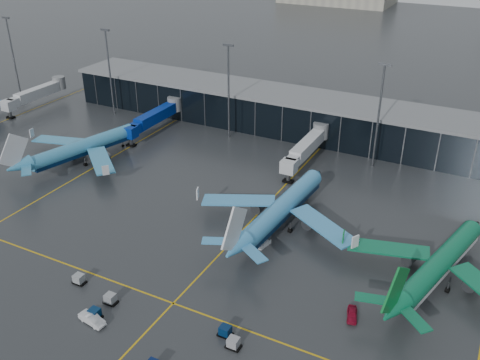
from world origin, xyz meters
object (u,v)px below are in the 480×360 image
at_px(airliner_klm_near, 283,197).
at_px(airliner_aer_lingus, 442,252).
at_px(baggage_carts, 146,320).
at_px(airliner_arkefly, 83,138).
at_px(mobile_airstair, 262,241).
at_px(service_van_white, 92,319).
at_px(service_van_red, 352,314).

bearing_deg(airliner_klm_near, airliner_aer_lingus, -4.58).
bearing_deg(airliner_aer_lingus, baggage_carts, -125.59).
xyz_separation_m(airliner_arkefly, mobile_airstair, (55.03, -13.44, -5.17)).
relative_size(mobile_airstair, service_van_white, 0.75).
distance_m(mobile_airstair, service_van_red, 23.97).
height_order(baggage_carts, service_van_white, baggage_carts).
distance_m(baggage_carts, service_van_white, 8.37).
relative_size(airliner_klm_near, service_van_white, 8.45).
relative_size(airliner_klm_near, service_van_red, 10.21).
bearing_deg(mobile_airstair, service_van_red, -17.75).
xyz_separation_m(airliner_arkefly, service_van_white, (41.04, -44.49, -5.16)).
bearing_deg(airliner_klm_near, baggage_carts, -97.04).
bearing_deg(service_van_red, baggage_carts, -165.48).
xyz_separation_m(service_van_red, service_van_white, (-34.98, -19.47, 0.11)).
height_order(baggage_carts, service_van_red, baggage_carts).
distance_m(airliner_aer_lingus, service_van_white, 57.38).
height_order(mobile_airstair, service_van_white, mobile_airstair).
xyz_separation_m(baggage_carts, service_van_red, (27.41, 15.91, -0.09)).
height_order(baggage_carts, mobile_airstair, mobile_airstair).
height_order(airliner_klm_near, baggage_carts, airliner_klm_near).
relative_size(mobile_airstair, service_van_red, 0.91).
distance_m(airliner_arkefly, baggage_carts, 63.76).
height_order(mobile_airstair, service_van_red, mobile_airstair).
height_order(airliner_arkefly, airliner_aer_lingus, airliner_arkefly).
bearing_deg(airliner_aer_lingus, service_van_white, -127.73).
xyz_separation_m(airliner_arkefly, service_van_red, (76.02, -25.02, -5.27)).
distance_m(airliner_klm_near, airliner_aer_lingus, 31.00).
distance_m(airliner_arkefly, mobile_airstair, 56.88).
bearing_deg(airliner_aer_lingus, mobile_airstair, -158.22).
relative_size(airliner_klm_near, airliner_aer_lingus, 1.06).
distance_m(airliner_arkefly, airliner_aer_lingus, 86.68).
distance_m(airliner_arkefly, service_van_red, 80.21).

